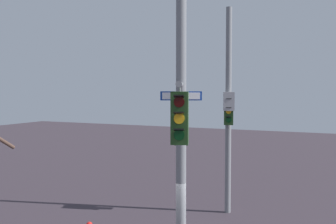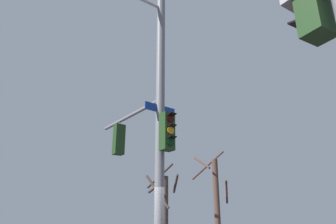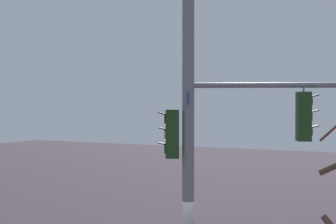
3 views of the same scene
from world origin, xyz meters
TOP-DOWN VIEW (x-y plane):
  - main_signal_pole_assembly at (0.45, -0.59)m, footprint 3.60×4.93m

SIDE VIEW (x-z plane):
  - main_signal_pole_assembly at x=0.45m, z-range 0.27..9.10m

